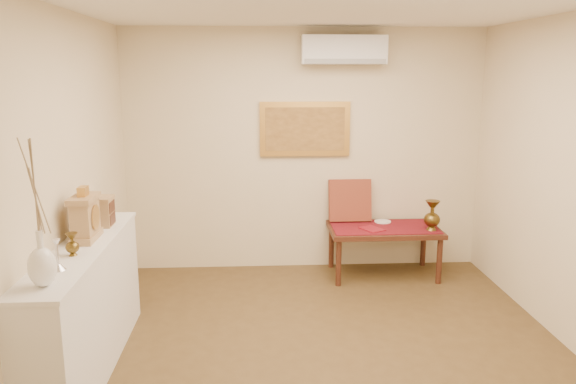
{
  "coord_description": "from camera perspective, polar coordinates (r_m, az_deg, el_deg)",
  "views": [
    {
      "loc": [
        -0.54,
        -3.98,
        2.23
      ],
      "look_at": [
        -0.25,
        1.15,
        1.12
      ],
      "focal_mm": 35.0,
      "sensor_mm": 36.0,
      "label": 1
    }
  ],
  "objects": [
    {
      "name": "ac_unit",
      "position": [
        6.18,
        5.68,
        14.16
      ],
      "size": [
        0.9,
        0.25,
        0.3
      ],
      "color": "silver",
      "rests_on": "wall_back"
    },
    {
      "name": "display_ledge",
      "position": [
        4.53,
        -19.82,
        -11.13
      ],
      "size": [
        0.37,
        2.02,
        0.98
      ],
      "color": "silver",
      "rests_on": "floor"
    },
    {
      "name": "wall_back",
      "position": [
        6.32,
        1.69,
        4.19
      ],
      "size": [
        4.0,
        0.02,
        2.7
      ],
      "primitive_type": "cube",
      "color": "beige",
      "rests_on": "ground"
    },
    {
      "name": "white_vase",
      "position": [
        3.55,
        -24.12,
        -2.16
      ],
      "size": [
        0.17,
        0.17,
        0.87
      ],
      "primitive_type": null,
      "color": "white",
      "rests_on": "display_ledge"
    },
    {
      "name": "table_cloth",
      "position": [
        6.26,
        9.73,
        -3.52
      ],
      "size": [
        1.14,
        0.59,
        0.01
      ],
      "primitive_type": "cube",
      "color": "maroon",
      "rests_on": "low_table"
    },
    {
      "name": "plate",
      "position": [
        6.44,
        9.6,
        -2.98
      ],
      "size": [
        0.19,
        0.19,
        0.01
      ],
      "primitive_type": "cylinder",
      "color": "white",
      "rests_on": "table_cloth"
    },
    {
      "name": "low_table",
      "position": [
        6.28,
        9.71,
        -4.13
      ],
      "size": [
        1.2,
        0.7,
        0.55
      ],
      "color": "#452114",
      "rests_on": "floor"
    },
    {
      "name": "wall_front",
      "position": [
        2.02,
        13.03,
        -13.98
      ],
      "size": [
        4.0,
        0.02,
        2.7
      ],
      "primitive_type": "cube",
      "color": "beige",
      "rests_on": "ground"
    },
    {
      "name": "menu",
      "position": [
        6.12,
        8.51,
        -3.73
      ],
      "size": [
        0.28,
        0.31,
        0.01
      ],
      "primitive_type": "cube",
      "rotation": [
        0.0,
        0.0,
        0.51
      ],
      "color": "maroon",
      "rests_on": "table_cloth"
    },
    {
      "name": "brass_urn_tall",
      "position": [
        6.19,
        14.45,
        -1.98
      ],
      "size": [
        0.18,
        0.18,
        0.39
      ],
      "primitive_type": null,
      "color": "brown",
      "rests_on": "table_cloth"
    },
    {
      "name": "wooden_chest",
      "position": [
        4.85,
        -18.29,
        -1.87
      ],
      "size": [
        0.16,
        0.21,
        0.24
      ],
      "color": "tan",
      "rests_on": "display_ledge"
    },
    {
      "name": "wall_left",
      "position": [
        4.33,
        -22.85,
        -0.49
      ],
      "size": [
        0.02,
        4.5,
        2.7
      ],
      "primitive_type": "cube",
      "color": "beige",
      "rests_on": "ground"
    },
    {
      "name": "painting",
      "position": [
        6.26,
        1.73,
        6.42
      ],
      "size": [
        1.0,
        0.06,
        0.6
      ],
      "color": "gold",
      "rests_on": "wall_back"
    },
    {
      "name": "mantel_clock",
      "position": [
        4.48,
        -19.9,
        -2.43
      ],
      "size": [
        0.17,
        0.36,
        0.41
      ],
      "color": "tan",
      "rests_on": "display_ledge"
    },
    {
      "name": "cushion",
      "position": [
        6.39,
        6.31,
        -0.84
      ],
      "size": [
        0.48,
        0.2,
        0.49
      ],
      "primitive_type": "cube",
      "rotation": [
        -0.21,
        0.0,
        0.0
      ],
      "color": "maroon",
      "rests_on": "table_cloth"
    },
    {
      "name": "brass_urn_small",
      "position": [
        4.15,
        -21.1,
        -4.66
      ],
      "size": [
        0.09,
        0.09,
        0.21
      ],
      "primitive_type": null,
      "color": "brown",
      "rests_on": "display_ledge"
    },
    {
      "name": "ceiling",
      "position": [
        4.05,
        4.7,
        18.82
      ],
      "size": [
        4.5,
        4.5,
        0.0
      ],
      "primitive_type": "plane",
      "rotation": [
        3.14,
        0.0,
        0.0
      ],
      "color": "white",
      "rests_on": "ground"
    },
    {
      "name": "floor",
      "position": [
        4.6,
        4.09,
        -16.85
      ],
      "size": [
        4.5,
        4.5,
        0.0
      ],
      "primitive_type": "plane",
      "color": "brown",
      "rests_on": "ground"
    },
    {
      "name": "candlestick",
      "position": [
        3.89,
        -22.41,
        -5.91
      ],
      "size": [
        0.1,
        0.1,
        0.2
      ],
      "primitive_type": null,
      "color": "silver",
      "rests_on": "display_ledge"
    }
  ]
}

